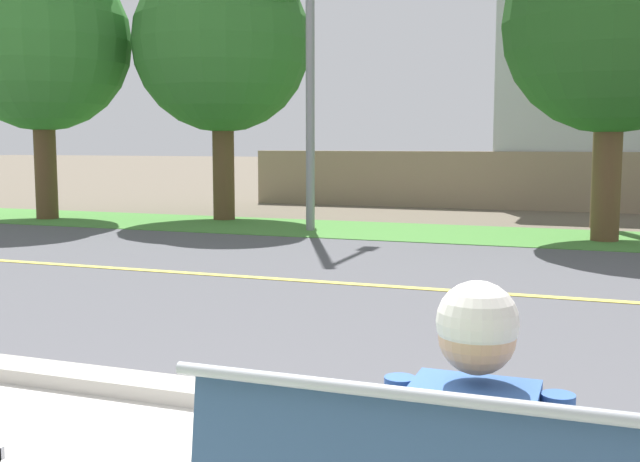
% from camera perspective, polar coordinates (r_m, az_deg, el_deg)
% --- Properties ---
extents(ground_plane, '(140.00, 140.00, 0.00)m').
position_cam_1_polar(ground_plane, '(10.02, 10.65, -2.83)').
color(ground_plane, '#665B4C').
extents(curb_edge, '(44.00, 0.30, 0.11)m').
position_cam_1_polar(curb_edge, '(4.68, -1.27, -12.94)').
color(curb_edge, '#ADA89E').
rests_on(curb_edge, ground_plane).
extents(street_asphalt, '(52.00, 8.00, 0.01)m').
position_cam_1_polar(street_asphalt, '(8.57, 8.97, -4.36)').
color(street_asphalt, '#515156').
rests_on(street_asphalt, ground_plane).
extents(road_centre_line, '(48.00, 0.14, 0.01)m').
position_cam_1_polar(road_centre_line, '(8.57, 8.97, -4.33)').
color(road_centre_line, '#E0CC4C').
rests_on(road_centre_line, ground_plane).
extents(far_verge_grass, '(48.00, 2.80, 0.02)m').
position_cam_1_polar(far_verge_grass, '(13.70, 13.27, -0.34)').
color(far_verge_grass, '#478438').
rests_on(far_verge_grass, ground_plane).
extents(shade_tree_far_left, '(3.70, 3.70, 6.11)m').
position_cam_1_polar(shade_tree_far_left, '(17.25, -19.91, 14.02)').
color(shade_tree_far_left, brown).
rests_on(shade_tree_far_left, ground_plane).
extents(shade_tree_left, '(3.65, 3.65, 6.01)m').
position_cam_1_polar(shade_tree_left, '(16.22, -7.06, 14.65)').
color(shade_tree_left, brown).
rests_on(shade_tree_left, ground_plane).
extents(shade_tree_centre, '(3.51, 3.51, 5.80)m').
position_cam_1_polar(shade_tree_centre, '(13.48, 21.49, 15.30)').
color(shade_tree_centre, brown).
rests_on(shade_tree_centre, ground_plane).
extents(garden_wall, '(13.00, 0.36, 1.40)m').
position_cam_1_polar(garden_wall, '(19.14, 13.61, 3.66)').
color(garden_wall, gray).
rests_on(garden_wall, ground_plane).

